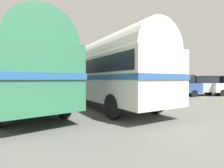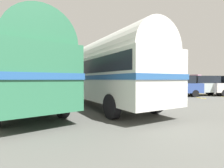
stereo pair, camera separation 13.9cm
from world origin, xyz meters
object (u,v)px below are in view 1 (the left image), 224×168
(parked_car_nearest, at_px, (177,86))
(vintage_coach, at_px, (106,70))
(parked_car_middle, at_px, (201,85))
(lamp_post, at_px, (138,64))
(second_coach, at_px, (19,69))

(parked_car_nearest, bearing_deg, vintage_coach, 127.03)
(parked_car_middle, xyz_separation_m, lamp_post, (-5.34, 2.74, 2.24))
(parked_car_nearest, distance_m, parked_car_middle, 2.83)
(vintage_coach, relative_size, lamp_post, 1.57)
(vintage_coach, distance_m, parked_car_middle, 11.22)
(second_coach, distance_m, parked_car_middle, 15.25)
(parked_car_nearest, relative_size, parked_car_middle, 0.99)
(lamp_post, bearing_deg, parked_car_middle, -27.16)
(parked_car_middle, bearing_deg, vintage_coach, 121.79)
(second_coach, distance_m, lamp_post, 12.30)
(second_coach, height_order, parked_car_middle, second_coach)
(parked_car_middle, height_order, lamp_post, lamp_post)
(vintage_coach, xyz_separation_m, second_coach, (-4.20, -0.58, 0.00))
(vintage_coach, xyz_separation_m, parked_car_nearest, (7.04, 4.86, -1.08))
(second_coach, xyz_separation_m, parked_car_middle, (14.02, 5.90, -1.08))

